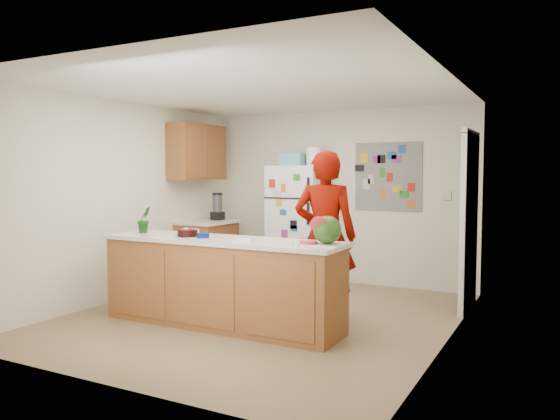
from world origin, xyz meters
The scene contains 26 objects.
floor centered at (0.00, 0.00, -0.01)m, with size 4.00×4.50×0.02m, color brown.
wall_back centered at (0.00, 2.26, 1.25)m, with size 4.00×0.02×2.50m, color beige.
wall_left centered at (-2.01, 0.00, 1.25)m, with size 0.02×4.50×2.50m, color beige.
wall_right centered at (2.01, 0.00, 1.25)m, with size 0.02×4.50×2.50m, color beige.
ceiling centered at (0.00, 0.00, 2.51)m, with size 4.00×4.50×0.02m, color white.
doorway centered at (1.99, 1.45, 1.02)m, with size 0.03×0.85×2.04m, color black.
peninsula_base centered at (-0.20, -0.50, 0.44)m, with size 2.60×0.62×0.88m, color brown.
peninsula_top centered at (-0.20, -0.50, 0.90)m, with size 2.68×0.70×0.04m, color silver.
side_counter_base centered at (-1.69, 1.35, 0.43)m, with size 0.60×0.80×0.86m, color brown.
side_counter_top centered at (-1.69, 1.35, 0.88)m, with size 0.64×0.84×0.04m, color silver.
upper_cabinets centered at (-1.82, 1.30, 1.90)m, with size 0.35×1.00×0.80m, color brown.
refrigerator centered at (-0.45, 1.88, 0.85)m, with size 0.75×0.70×1.70m, color silver.
fridge_top_bin centered at (-0.55, 1.88, 1.79)m, with size 0.35×0.28×0.18m, color #5999B2.
photo_collage centered at (0.75, 2.24, 1.55)m, with size 0.95×0.01×0.95m, color slate.
person centered at (0.68, 0.18, 0.92)m, with size 0.67×0.44×1.84m, color #5F0700.
blender_appliance centered at (-1.64, 1.55, 1.09)m, with size 0.14×0.14×0.38m, color black.
cutting_board centered at (0.92, -0.49, 0.93)m, with size 0.41×0.31×0.01m, color white.
watermelon centered at (0.98, -0.47, 1.06)m, with size 0.27×0.27×0.27m, color #1A4E13.
watermelon_slice centered at (0.82, -0.54, 0.94)m, with size 0.17×0.17×0.02m, color red.
cherry_bowl centered at (-0.61, -0.52, 0.96)m, with size 0.22×0.22×0.07m, color black.
white_bowl centered at (-0.68, -0.39, 0.95)m, with size 0.20×0.20×0.06m, color silver.
cobalt_bowl centered at (-0.39, -0.55, 0.95)m, with size 0.13×0.13×0.05m, color #031361.
plate centered at (-0.67, -0.48, 0.93)m, with size 0.22×0.22×0.02m, color beige.
paper_towel centered at (0.12, -0.58, 0.93)m, with size 0.17×0.15×0.02m, color white.
keys centered at (0.74, -0.63, 0.93)m, with size 0.08×0.04×0.01m, color slate.
potted_plant centered at (-1.28, -0.45, 1.07)m, with size 0.17×0.13×0.30m, color #0E3D0B.
Camera 1 is at (2.97, -5.19, 1.59)m, focal length 35.00 mm.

